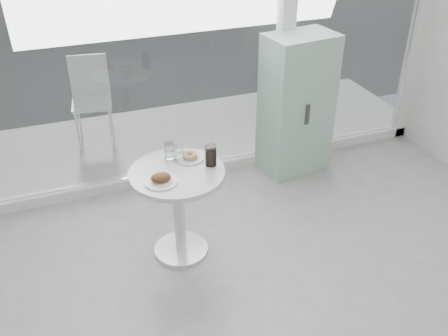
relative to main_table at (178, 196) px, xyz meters
name	(u,v)px	position (x,y,z in m)	size (l,w,h in m)	color
storefront	(201,1)	(0.57, 1.10, 1.16)	(5.00, 0.14, 3.00)	white
main_table	(178,196)	(0.00, 0.00, 0.00)	(0.72, 0.72, 0.77)	white
patio_deck	(177,136)	(0.50, 1.90, -0.53)	(5.60, 1.60, 0.05)	white
mint_cabinet	(296,105)	(1.46, 0.88, 0.15)	(0.70, 0.51, 1.40)	#8CB29E
patio_chair	(91,95)	(-0.37, 2.11, 0.04)	(0.46, 0.46, 0.94)	white
plate_fritter	(161,179)	(-0.14, -0.10, 0.25)	(0.24, 0.24, 0.07)	white
plate_donut	(190,157)	(0.14, 0.14, 0.24)	(0.21, 0.21, 0.05)	white
water_tumbler_a	(170,152)	(0.00, 0.20, 0.28)	(0.08, 0.08, 0.13)	white
water_tumbler_b	(179,153)	(0.07, 0.16, 0.27)	(0.08, 0.08, 0.12)	white
cola_glass	(211,156)	(0.27, 0.00, 0.30)	(0.09, 0.09, 0.17)	white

